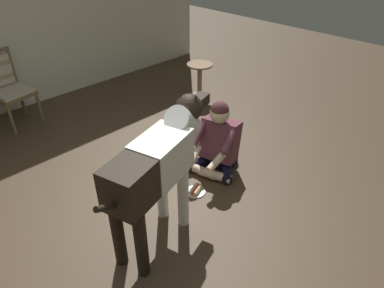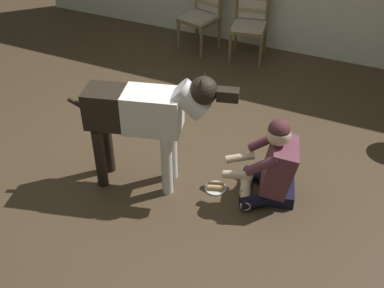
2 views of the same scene
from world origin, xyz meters
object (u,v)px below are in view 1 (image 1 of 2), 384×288
Objects in this scene: hot_dog_on_plate at (196,190)px; round_side_table at (200,78)px; dining_chair_right_of_pair at (6,86)px; large_dog at (158,164)px; person_sitting_on_floor at (218,142)px.

round_side_table reaches higher than hot_dog_on_plate.
large_dog is (0.11, -2.98, 0.22)m from dining_chair_right_of_pair.
dining_chair_right_of_pair is 2.69m from round_side_table.
hot_dog_on_plate is (0.70, -2.81, -0.52)m from dining_chair_right_of_pair.
dining_chair_right_of_pair is at bearing 152.69° from round_side_table.
person_sitting_on_floor is at bearing -129.82° from round_side_table.
large_dog is 7.11× the size of hot_dog_on_plate.
dining_chair_right_of_pair is at bearing 104.07° from hot_dog_on_plate.
hot_dog_on_plate is at bearing -75.93° from dining_chair_right_of_pair.
dining_chair_right_of_pair is 2.99m from large_dog.
large_dog is 2.67× the size of round_side_table.
dining_chair_right_of_pair reaches higher than hot_dog_on_plate.
dining_chair_right_of_pair is 1.80× the size of round_side_table.
hot_dog_on_plate is (0.60, 0.17, -0.73)m from large_dog.
hot_dog_on_plate is 0.38× the size of round_side_table.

